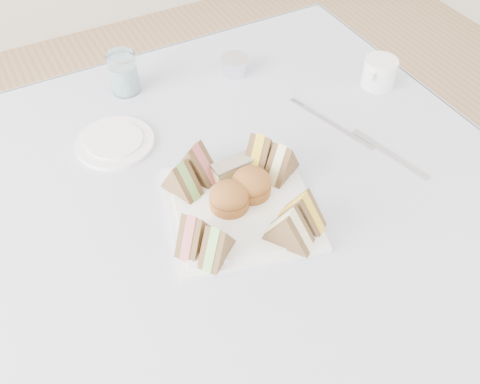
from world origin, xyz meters
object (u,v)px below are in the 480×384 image
serving_plate (240,209)px  water_glass (123,73)px  creamer_jug (379,73)px  table (244,291)px

serving_plate → water_glass: 0.45m
water_glass → creamer_jug: bearing=-26.1°
water_glass → creamer_jug: water_glass is taller
serving_plate → creamer_jug: 0.50m
table → water_glass: size_ratio=9.65×
water_glass → table: bearing=-75.8°
serving_plate → water_glass: (-0.06, 0.44, 0.04)m
table → serving_plate: serving_plate is taller
water_glass → creamer_jug: 0.57m
water_glass → serving_plate: bearing=-82.7°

